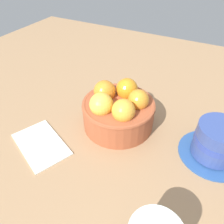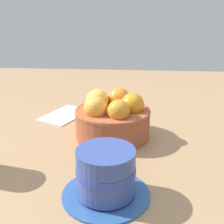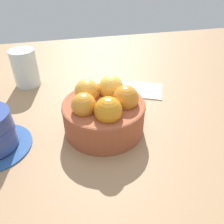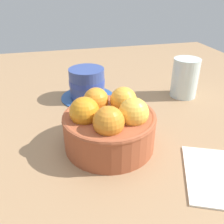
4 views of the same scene
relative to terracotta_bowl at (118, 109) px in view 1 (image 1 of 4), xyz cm
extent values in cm
cube|color=#997551|center=(-0.06, -0.01, -6.04)|extent=(137.02, 117.30, 3.36)
cylinder|color=#9E4C2D|center=(-0.06, -0.01, -1.30)|extent=(15.64, 15.64, 6.13)
torus|color=#9E4C2D|center=(-0.06, -0.01, 1.37)|extent=(15.84, 15.84, 1.00)
sphere|color=#F3B742|center=(2.16, 3.47, 2.91)|extent=(4.94, 4.94, 4.94)
sphere|color=gold|center=(-2.68, 3.18, 2.91)|extent=(4.73, 4.73, 4.73)
sphere|color=orange|center=(-3.91, -1.51, 2.91)|extent=(4.46, 4.46, 4.46)
sphere|color=orange|center=(0.18, -4.13, 2.91)|extent=(4.91, 4.91, 4.91)
sphere|color=orange|center=(3.93, -1.05, 2.91)|extent=(4.88, 4.88, 4.88)
cylinder|color=#294E8D|center=(-20.57, -0.72, -4.06)|extent=(13.06, 13.06, 0.60)
cylinder|color=#33478C|center=(-20.57, -0.72, -0.33)|extent=(8.48, 8.48, 6.86)
cylinder|color=#2D4299|center=(-20.57, -0.72, -0.12)|extent=(8.64, 8.64, 1.24)
cube|color=white|center=(11.29, 13.21, -4.06)|extent=(14.94, 12.44, 0.60)
camera|label=1|loc=(-16.38, 33.95, 30.12)|focal=35.38mm
camera|label=2|loc=(-55.90, -4.54, 21.91)|focal=45.95mm
camera|label=3|loc=(-6.71, -34.88, 25.12)|focal=36.37mm
camera|label=4|loc=(34.39, -8.07, 21.75)|focal=39.09mm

